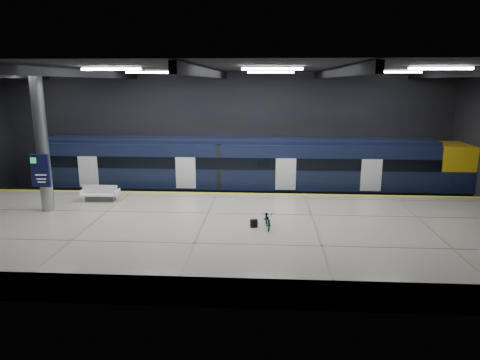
{
  "coord_description": "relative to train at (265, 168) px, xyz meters",
  "views": [
    {
      "loc": [
        2.77,
        -20.83,
        7.3
      ],
      "look_at": [
        1.41,
        1.5,
        2.2
      ],
      "focal_mm": 32.0,
      "sensor_mm": 36.0,
      "label": 1
    }
  ],
  "objects": [
    {
      "name": "room_shell",
      "position": [
        -2.78,
        -5.49,
        3.66
      ],
      "size": [
        30.1,
        16.1,
        8.05
      ],
      "color": "black",
      "rests_on": "ground"
    },
    {
      "name": "safety_strip",
      "position": [
        -2.77,
        -2.75,
        -0.95
      ],
      "size": [
        30.0,
        0.4,
        0.01
      ],
      "primitive_type": "cube",
      "color": "gold",
      "rests_on": "platform"
    },
    {
      "name": "bicycle",
      "position": [
        0.12,
        -8.46,
        -0.57
      ],
      "size": [
        0.68,
        1.53,
        0.78
      ],
      "primitive_type": "imported",
      "rotation": [
        0.0,
        0.0,
        0.11
      ],
      "color": "#99999E",
      "rests_on": "platform"
    },
    {
      "name": "ground",
      "position": [
        -2.77,
        -5.5,
        -2.06
      ],
      "size": [
        30.0,
        30.0,
        0.0
      ],
      "primitive_type": "plane",
      "color": "black",
      "rests_on": "ground"
    },
    {
      "name": "bench",
      "position": [
        -8.85,
        -4.63,
        -0.66
      ],
      "size": [
        1.95,
        0.81,
        0.86
      ],
      "rotation": [
        0.0,
        0.0,
        0.0
      ],
      "color": "#595B60",
      "rests_on": "platform"
    },
    {
      "name": "platform",
      "position": [
        -2.77,
        -8.0,
        -1.51
      ],
      "size": [
        30.0,
        11.0,
        1.1
      ],
      "primitive_type": "cube",
      "color": "#B6AD9A",
      "rests_on": "ground"
    },
    {
      "name": "pannier_bag",
      "position": [
        -0.48,
        -8.46,
        -0.78
      ],
      "size": [
        0.34,
        0.27,
        0.35
      ],
      "primitive_type": "cube",
      "rotation": [
        0.0,
        0.0,
        0.33
      ],
      "color": "black",
      "rests_on": "platform"
    },
    {
      "name": "rails",
      "position": [
        -2.77,
        0.0,
        -1.98
      ],
      "size": [
        30.0,
        1.52,
        0.16
      ],
      "color": "gray",
      "rests_on": "ground"
    },
    {
      "name": "train",
      "position": [
        0.0,
        0.0,
        0.0
      ],
      "size": [
        29.4,
        2.84,
        3.79
      ],
      "color": "black",
      "rests_on": "ground"
    },
    {
      "name": "info_column",
      "position": [
        -10.77,
        -6.52,
        2.4
      ],
      "size": [
        0.9,
        0.78,
        6.9
      ],
      "color": "#9EA0A5",
      "rests_on": "platform"
    }
  ]
}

